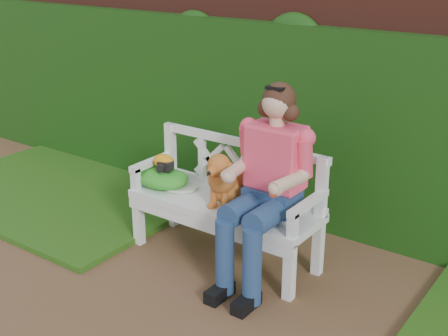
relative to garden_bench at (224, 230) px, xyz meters
The scene contains 11 objects.
ground 0.87m from the garden_bench, 62.63° to the right, with size 60.00×60.00×0.00m, color brown.
brick_wall 1.49m from the garden_bench, 71.76° to the left, with size 10.00×0.30×2.20m, color #5F281E.
ivy_hedge 1.18m from the garden_bench, 67.87° to the left, with size 10.00×0.18×1.70m, color #1D4410.
grass_left 2.04m from the garden_bench, behind, with size 2.60×2.00×0.05m, color #18380A.
garden_bench is the anchor object (origin of this frame).
seated_woman 0.64m from the garden_bench, ahead, with size 0.61×0.81×1.44m, color #C74D55, non-canonical shape.
dog 0.46m from the garden_bench, 24.93° to the right, with size 0.28×0.39×0.43m, color #8F5D3F, non-canonical shape.
tennis_racket 0.54m from the garden_bench, behind, with size 0.62×0.26×0.03m, color silver, non-canonical shape.
green_bag 0.66m from the garden_bench, behind, with size 0.43×0.34×0.15m, color #2A8536, non-canonical shape.
camera_item 0.68m from the garden_bench, behind, with size 0.11×0.08×0.07m, color black.
baseball_glove 0.73m from the garden_bench, behind, with size 0.18×0.13×0.12m, color orange.
Camera 1 is at (2.03, -2.63, 2.31)m, focal length 48.00 mm.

